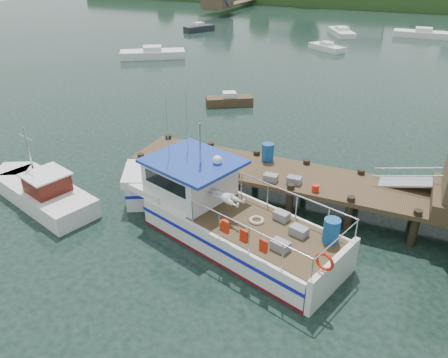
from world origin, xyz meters
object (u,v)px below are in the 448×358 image
at_px(dock, 410,178).
at_px(moored_far, 423,34).
at_px(moored_a, 153,54).
at_px(moored_b, 326,47).
at_px(work_boat, 41,191).
at_px(moored_e, 199,28).
at_px(lobster_boat, 215,211).
at_px(moored_rowboat, 229,100).
at_px(moored_d, 341,32).

xyz_separation_m(dock, moored_far, (-0.94, 47.04, -1.79)).
xyz_separation_m(dock, moored_a, (-26.55, 22.56, -1.78)).
bearing_deg(moored_b, moored_far, 52.31).
height_order(work_boat, moored_a, work_boat).
bearing_deg(moored_e, lobster_boat, -44.31).
bearing_deg(dock, moored_rowboat, 138.16).
height_order(moored_b, moored_e, moored_e).
bearing_deg(moored_rowboat, moored_far, 69.04).
bearing_deg(moored_d, moored_b, -85.07).
height_order(dock, moored_a, dock).
distance_m(moored_rowboat, moored_b, 22.37).
xyz_separation_m(lobster_boat, moored_e, (-22.60, 42.86, -0.54)).
relative_size(work_boat, moored_d, 1.04).
xyz_separation_m(moored_a, moored_d, (15.60, 21.88, -0.06)).
bearing_deg(moored_far, moored_d, 178.45).
height_order(moored_far, moored_b, moored_far).
height_order(moored_a, moored_e, moored_a).
height_order(moored_d, moored_e, moored_e).
bearing_deg(moored_d, moored_a, -122.39).
bearing_deg(moored_rowboat, moored_a, 138.86).
relative_size(dock, moored_far, 2.29).
bearing_deg(moored_b, moored_d, 90.34).
bearing_deg(moored_far, moored_e, 179.09).
bearing_deg(moored_far, lobster_boat, -112.89).
xyz_separation_m(lobster_boat, work_boat, (-8.25, -1.12, -0.41)).
xyz_separation_m(moored_far, moored_b, (-9.66, -13.20, -0.09)).
relative_size(lobster_boat, work_boat, 1.64).
height_order(lobster_boat, moored_rowboat, lobster_boat).
xyz_separation_m(moored_far, moored_e, (-28.62, -7.77, -0.01)).
height_order(dock, moored_b, dock).
relative_size(moored_a, moored_d, 1.05).
distance_m(moored_far, moored_b, 16.36).
bearing_deg(dock, moored_d, 103.84).
bearing_deg(lobster_boat, moored_far, 100.84).
xyz_separation_m(moored_d, moored_e, (-18.62, -5.18, 0.05)).
relative_size(moored_rowboat, moored_d, 0.54).
bearing_deg(moored_d, moored_far, 17.64).
xyz_separation_m(moored_rowboat, moored_a, (-13.61, 10.97, 0.09)).
relative_size(moored_far, moored_b, 1.61).
relative_size(moored_rowboat, moored_a, 0.51).
bearing_deg(moored_d, work_boat, -91.88).
distance_m(moored_far, moored_a, 35.42).
bearing_deg(moored_rowboat, work_boat, -100.24).
relative_size(moored_rowboat, moored_e, 0.78).
bearing_deg(moored_b, lobster_boat, -85.95).
distance_m(moored_a, moored_d, 26.88).
bearing_deg(moored_b, work_boat, -98.32).
distance_m(work_boat, moored_far, 53.69).
xyz_separation_m(dock, work_boat, (-15.22, -4.72, -1.67)).
distance_m(dock, moored_rowboat, 17.47).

